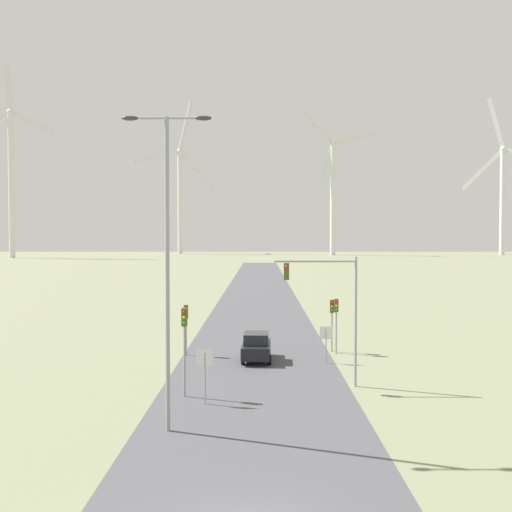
{
  "coord_description": "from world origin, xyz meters",
  "views": [
    {
      "loc": [
        0.25,
        -15.75,
        8.07
      ],
      "look_at": [
        0.0,
        17.11,
        6.99
      ],
      "focal_mm": 42.0,
      "sensor_mm": 36.0,
      "label": 1
    }
  ],
  "objects_px": {
    "streetlamp": "(167,241)",
    "traffic_light_mast_overhead": "(329,295)",
    "traffic_light_post_mid_left": "(186,318)",
    "stop_sign_far": "(326,338)",
    "car_approaching": "(256,347)",
    "traffic_light_post_near_right": "(332,314)",
    "wind_turbine_far_left": "(11,171)",
    "wind_turbine_center": "(333,187)",
    "stop_sign_near": "(205,366)",
    "traffic_light_post_mid_right": "(336,313)",
    "wind_turbine_left": "(180,190)",
    "wind_turbine_right": "(503,188)",
    "traffic_light_post_near_left": "(184,332)"
  },
  "relations": [
    {
      "from": "stop_sign_near",
      "to": "stop_sign_far",
      "type": "distance_m",
      "value": 11.6
    },
    {
      "from": "traffic_light_post_mid_left",
      "to": "wind_turbine_center",
      "type": "distance_m",
      "value": 222.54
    },
    {
      "from": "streetlamp",
      "to": "traffic_light_post_mid_right",
      "type": "distance_m",
      "value": 19.51
    },
    {
      "from": "traffic_light_post_mid_right",
      "to": "wind_turbine_left",
      "type": "xyz_separation_m",
      "value": [
        -43.18,
        240.37,
        27.33
      ]
    },
    {
      "from": "traffic_light_mast_overhead",
      "to": "stop_sign_far",
      "type": "bearing_deg",
      "value": 85.37
    },
    {
      "from": "streetlamp",
      "to": "wind_turbine_right",
      "type": "distance_m",
      "value": 263.21
    },
    {
      "from": "traffic_light_post_mid_left",
      "to": "streetlamp",
      "type": "bearing_deg",
      "value": -85.56
    },
    {
      "from": "traffic_light_mast_overhead",
      "to": "traffic_light_post_mid_right",
      "type": "bearing_deg",
      "value": 80.48
    },
    {
      "from": "traffic_light_post_mid_right",
      "to": "wind_turbine_right",
      "type": "bearing_deg",
      "value": 65.61
    },
    {
      "from": "stop_sign_near",
      "to": "traffic_light_post_near_left",
      "type": "relative_size",
      "value": 0.59
    },
    {
      "from": "stop_sign_far",
      "to": "car_approaching",
      "type": "bearing_deg",
      "value": 170.85
    },
    {
      "from": "streetlamp",
      "to": "wind_turbine_right",
      "type": "relative_size",
      "value": 0.19
    },
    {
      "from": "wind_turbine_far_left",
      "to": "wind_turbine_left",
      "type": "relative_size",
      "value": 1.02
    },
    {
      "from": "wind_turbine_far_left",
      "to": "wind_turbine_left",
      "type": "height_order",
      "value": "wind_turbine_far_left"
    },
    {
      "from": "wind_turbine_center",
      "to": "stop_sign_far",
      "type": "bearing_deg",
      "value": -96.96
    },
    {
      "from": "streetlamp",
      "to": "traffic_light_post_mid_left",
      "type": "relative_size",
      "value": 3.8
    },
    {
      "from": "traffic_light_post_mid_right",
      "to": "wind_turbine_far_left",
      "type": "bearing_deg",
      "value": 118.3
    },
    {
      "from": "traffic_light_post_near_left",
      "to": "wind_turbine_right",
      "type": "xyz_separation_m",
      "value": [
        109.62,
        233.06,
        25.84
      ]
    },
    {
      "from": "traffic_light_post_mid_right",
      "to": "car_approaching",
      "type": "distance_m",
      "value": 6.29
    },
    {
      "from": "traffic_light_post_near_left",
      "to": "traffic_light_post_mid_left",
      "type": "distance_m",
      "value": 10.61
    },
    {
      "from": "stop_sign_far",
      "to": "wind_turbine_far_left",
      "type": "height_order",
      "value": "wind_turbine_far_left"
    },
    {
      "from": "stop_sign_near",
      "to": "wind_turbine_far_left",
      "type": "xyz_separation_m",
      "value": [
        -91.2,
        196.52,
        30.86
      ]
    },
    {
      "from": "streetlamp",
      "to": "wind_turbine_left",
      "type": "height_order",
      "value": "wind_turbine_left"
    },
    {
      "from": "traffic_light_post_mid_right",
      "to": "traffic_light_post_mid_left",
      "type": "bearing_deg",
      "value": -176.09
    },
    {
      "from": "traffic_light_post_near_right",
      "to": "wind_turbine_far_left",
      "type": "distance_m",
      "value": 210.52
    },
    {
      "from": "streetlamp",
      "to": "wind_turbine_far_left",
      "type": "bearing_deg",
      "value": 114.18
    },
    {
      "from": "traffic_light_post_near_right",
      "to": "streetlamp",
      "type": "bearing_deg",
      "value": -117.3
    },
    {
      "from": "streetlamp",
      "to": "car_approaching",
      "type": "distance_m",
      "value": 16.1
    },
    {
      "from": "traffic_light_post_mid_right",
      "to": "wind_turbine_right",
      "type": "distance_m",
      "value": 245.0
    },
    {
      "from": "streetlamp",
      "to": "traffic_light_mast_overhead",
      "type": "xyz_separation_m",
      "value": [
        7.52,
        7.4,
        -2.99
      ]
    },
    {
      "from": "wind_turbine_center",
      "to": "traffic_light_mast_overhead",
      "type": "bearing_deg",
      "value": -96.9
    },
    {
      "from": "stop_sign_near",
      "to": "wind_turbine_center",
      "type": "bearing_deg",
      "value": 81.65
    },
    {
      "from": "traffic_light_post_near_left",
      "to": "wind_turbine_left",
      "type": "height_order",
      "value": "wind_turbine_left"
    },
    {
      "from": "traffic_light_post_near_left",
      "to": "wind_turbine_far_left",
      "type": "relative_size",
      "value": 0.06
    },
    {
      "from": "car_approaching",
      "to": "traffic_light_mast_overhead",
      "type": "bearing_deg",
      "value": -59.27
    },
    {
      "from": "stop_sign_far",
      "to": "wind_turbine_center",
      "type": "xyz_separation_m",
      "value": [
        26.9,
        220.41,
        27.63
      ]
    },
    {
      "from": "streetlamp",
      "to": "wind_turbine_center",
      "type": "relative_size",
      "value": 0.21
    },
    {
      "from": "car_approaching",
      "to": "wind_turbine_right",
      "type": "distance_m",
      "value": 249.7
    },
    {
      "from": "wind_turbine_center",
      "to": "traffic_light_post_mid_right",
      "type": "bearing_deg",
      "value": -96.79
    },
    {
      "from": "wind_turbine_left",
      "to": "wind_turbine_right",
      "type": "distance_m",
      "value": 144.95
    },
    {
      "from": "streetlamp",
      "to": "wind_turbine_far_left",
      "type": "xyz_separation_m",
      "value": [
        -90.04,
        200.51,
        24.82
      ]
    },
    {
      "from": "streetlamp",
      "to": "car_approaching",
      "type": "xyz_separation_m",
      "value": [
        3.56,
        14.07,
        -6.98
      ]
    },
    {
      "from": "streetlamp",
      "to": "traffic_light_post_near_right",
      "type": "xyz_separation_m",
      "value": [
        8.82,
        17.09,
        -5.22
      ]
    },
    {
      "from": "wind_turbine_left",
      "to": "wind_turbine_right",
      "type": "height_order",
      "value": "wind_turbine_left"
    },
    {
      "from": "wind_turbine_left",
      "to": "traffic_light_post_near_right",
      "type": "bearing_deg",
      "value": -79.85
    },
    {
      "from": "stop_sign_far",
      "to": "car_approaching",
      "type": "height_order",
      "value": "stop_sign_far"
    },
    {
      "from": "stop_sign_near",
      "to": "wind_turbine_far_left",
      "type": "relative_size",
      "value": 0.04
    },
    {
      "from": "stop_sign_far",
      "to": "traffic_light_mast_overhead",
      "type": "height_order",
      "value": "traffic_light_mast_overhead"
    },
    {
      "from": "stop_sign_near",
      "to": "traffic_light_post_near_right",
      "type": "xyz_separation_m",
      "value": [
        7.66,
        13.1,
        0.82
      ]
    },
    {
      "from": "wind_turbine_left",
      "to": "wind_turbine_far_left",
      "type": "bearing_deg",
      "value": -134.77
    }
  ]
}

